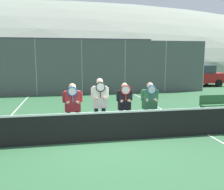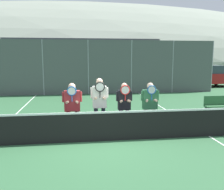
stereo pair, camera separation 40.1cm
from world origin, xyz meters
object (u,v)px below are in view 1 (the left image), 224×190
car_far_left (9,78)px  car_right_of_center (196,75)px  car_center (140,77)px  player_center_left (100,101)px  bench_courtside (217,104)px  player_rightmost (150,103)px  player_leftmost (73,105)px  player_center_right (124,104)px  car_left_of_center (79,77)px

car_far_left → car_right_of_center: car_far_left is taller
car_center → car_right_of_center: 5.02m
player_center_left → bench_courtside: (5.47, 1.87, -0.64)m
player_rightmost → car_far_left: (-6.87, 11.83, -0.08)m
player_center_left → car_far_left: size_ratio=0.39×
player_center_left → car_right_of_center: (9.91, 11.70, -0.18)m
car_far_left → car_right_of_center: 15.11m
car_right_of_center → car_center: bearing=-179.5°
player_leftmost → bench_courtside: 6.66m
car_far_left → car_center: (10.09, -0.11, -0.03)m
player_rightmost → car_center: bearing=74.6°
player_center_right → car_right_of_center: 14.87m
car_center → bench_courtside: size_ratio=2.56×
car_left_of_center → car_right_of_center: size_ratio=0.95×
car_left_of_center → car_right_of_center: 9.93m
car_left_of_center → car_center: bearing=-1.3°
player_rightmost → car_right_of_center: (8.24, 11.76, -0.10)m
car_far_left → car_right_of_center: size_ratio=0.99×
player_rightmost → bench_courtside: player_rightmost is taller
player_center_left → car_center: size_ratio=0.45×
car_left_of_center → bench_courtside: 11.33m
player_center_right → player_center_left: bearing=175.8°
player_leftmost → player_center_left: size_ratio=0.93×
player_center_right → player_rightmost: bearing=-0.0°
player_leftmost → player_center_right: size_ratio=1.01×
bench_courtside → player_center_left: bearing=-161.1°
car_left_of_center → car_right_of_center: (9.93, -0.07, 0.00)m
player_rightmost → car_far_left: car_far_left is taller
player_center_right → car_right_of_center: bearing=52.2°
player_center_left → car_center: player_center_left is taller
car_far_left → car_left_of_center: 5.18m
player_center_right → car_left_of_center: bearing=94.0°
player_center_right → bench_courtside: (4.66, 1.93, -0.53)m
bench_courtside → car_far_left: bearing=137.1°
car_left_of_center → player_rightmost: bearing=-81.9°
player_center_left → player_rightmost: size_ratio=1.10×
player_center_right → bench_courtside: 5.07m
player_leftmost → car_right_of_center: (10.78, 11.78, -0.12)m
player_center_right → player_rightmost: (0.87, -0.00, 0.02)m
car_far_left → car_left_of_center: bearing=-0.0°
player_leftmost → car_center: size_ratio=0.41×
car_left_of_center → bench_courtside: size_ratio=2.79×
player_center_left → player_rightmost: bearing=-2.1°
player_rightmost → car_center: (3.22, 11.72, -0.12)m
player_leftmost → car_center: (5.76, 11.74, -0.14)m
car_center → bench_courtside: 9.82m
player_center_right → car_left_of_center: (-0.82, 11.83, -0.08)m
player_center_right → car_right_of_center: car_right_of_center is taller
car_far_left → car_center: size_ratio=1.13×
player_rightmost → bench_courtside: 4.29m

